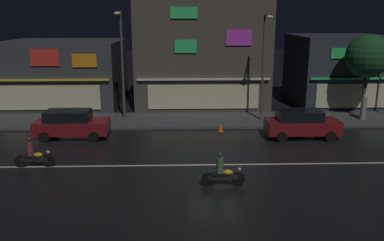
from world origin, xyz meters
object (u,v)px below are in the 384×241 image
at_px(streetlamp_west, 122,57).
at_px(pedestrian_on_sidewalk, 363,108).
at_px(traffic_cone, 221,127).
at_px(motorcycle_trailing_far, 222,172).
at_px(streetlamp_mid, 264,59).
at_px(motorcycle_following, 33,155).
at_px(parked_car_trailing, 301,123).
at_px(parked_car_near_kerb, 71,124).

relative_size(streetlamp_west, pedestrian_on_sidewalk, 4.20).
xyz_separation_m(streetlamp_west, traffic_cone, (6.43, -2.83, -4.14)).
bearing_deg(pedestrian_on_sidewalk, traffic_cone, 16.37).
distance_m(pedestrian_on_sidewalk, motorcycle_trailing_far, 15.28).
bearing_deg(motorcycle_trailing_far, streetlamp_west, -64.37).
bearing_deg(streetlamp_mid, pedestrian_on_sidewalk, 0.55).
xyz_separation_m(streetlamp_mid, pedestrian_on_sidewalk, (7.04, 0.07, -3.37)).
bearing_deg(streetlamp_west, motorcycle_following, -110.12).
xyz_separation_m(pedestrian_on_sidewalk, parked_car_trailing, (-5.39, -3.72, -0.07)).
height_order(pedestrian_on_sidewalk, traffic_cone, pedestrian_on_sidewalk).
relative_size(streetlamp_mid, traffic_cone, 12.82).
bearing_deg(streetlamp_mid, motorcycle_following, -147.19).
xyz_separation_m(pedestrian_on_sidewalk, motorcycle_trailing_far, (-10.85, -10.76, -0.30)).
xyz_separation_m(parked_car_near_kerb, motorcycle_trailing_far, (8.24, -7.39, -0.24)).
relative_size(streetlamp_mid, parked_car_trailing, 1.64).
distance_m(streetlamp_mid, parked_car_trailing, 5.28).
xyz_separation_m(streetlamp_west, pedestrian_on_sidewalk, (16.48, -0.57, -3.48)).
bearing_deg(motorcycle_following, streetlamp_mid, -148.37).
bearing_deg(traffic_cone, streetlamp_mid, 36.07).
distance_m(motorcycle_following, motorcycle_trailing_far, 9.20).
xyz_separation_m(pedestrian_on_sidewalk, traffic_cone, (-10.05, -2.26, -0.66)).
distance_m(pedestrian_on_sidewalk, parked_car_trailing, 6.54).
bearing_deg(motorcycle_following, motorcycle_trailing_far, 162.88).
distance_m(streetlamp_west, parked_car_near_kerb, 5.91).
relative_size(streetlamp_west, motorcycle_trailing_far, 3.82).
distance_m(pedestrian_on_sidewalk, parked_car_near_kerb, 19.39).
bearing_deg(motorcycle_following, parked_car_trailing, -163.68).
relative_size(streetlamp_mid, motorcycle_following, 3.71).
height_order(motorcycle_trailing_far, traffic_cone, motorcycle_trailing_far).
distance_m(streetlamp_west, motorcycle_following, 10.11).
xyz_separation_m(streetlamp_west, motorcycle_following, (-3.23, -8.80, -3.78)).
bearing_deg(pedestrian_on_sidewalk, streetlamp_mid, 4.25).
bearing_deg(motorcycle_following, parked_car_near_kerb, -98.33).
relative_size(parked_car_trailing, traffic_cone, 7.82).
distance_m(streetlamp_west, traffic_cone, 8.15).
height_order(parked_car_trailing, traffic_cone, parked_car_trailing).
bearing_deg(streetlamp_mid, streetlamp_west, 176.12).
xyz_separation_m(parked_car_trailing, motorcycle_following, (-14.32, -4.51, -0.24)).
relative_size(parked_car_trailing, motorcycle_following, 2.26).
height_order(streetlamp_mid, parked_car_trailing, streetlamp_mid).
bearing_deg(parked_car_near_kerb, motorcycle_trailing_far, -41.89).
distance_m(streetlamp_mid, traffic_cone, 5.49).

